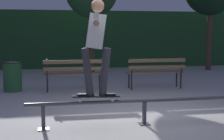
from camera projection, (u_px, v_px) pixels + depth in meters
The scene contains 8 objects.
ground_plane at pixel (140, 120), 5.90m from camera, with size 90.00×90.00×0.00m, color #ADAAA8.
hedge_backdrop at pixel (85, 39), 14.92m from camera, with size 24.00×1.20×2.51m, color #234C28.
grind_rail at pixel (144, 105), 5.58m from camera, with size 3.96×0.18×0.44m.
skateboard at pixel (96, 96), 5.41m from camera, with size 0.80×0.30×0.09m.
skateboarder at pixel (96, 39), 5.30m from camera, with size 0.63×1.40×1.56m.
park_bench_leftmost at pixel (74, 71), 8.68m from camera, with size 1.60×0.43×0.88m.
park_bench_left_center at pixel (156, 70), 9.08m from camera, with size 1.60×0.43×0.88m.
trash_can at pixel (12, 76), 8.73m from camera, with size 0.52×0.52×0.80m.
Camera 1 is at (-1.54, -5.57, 1.56)m, focal length 52.81 mm.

